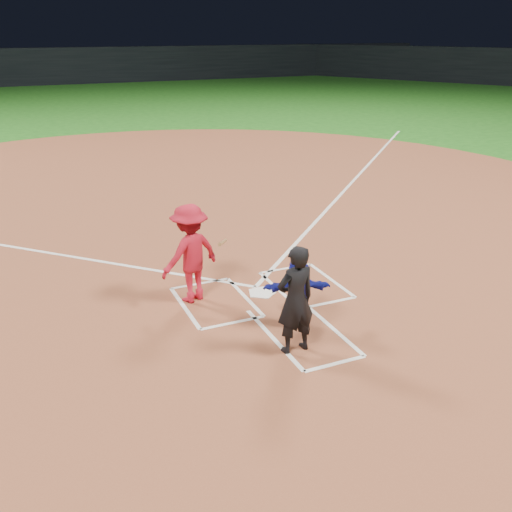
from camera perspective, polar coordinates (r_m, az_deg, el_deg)
name	(u,v)px	position (r m, az deg, el deg)	size (l,w,h in m)	color
ground	(262,294)	(11.33, 0.58, -3.77)	(120.00, 120.00, 0.00)	#1A5A16
home_plate_dirt	(176,210)	(16.61, -7.99, 4.53)	(28.00, 28.00, 0.01)	brown
stadium_wall_far	(44,66)	(57.55, -20.46, 17.34)	(80.00, 1.20, 3.20)	black
home_plate	(262,293)	(11.32, 0.58, -3.68)	(0.60, 0.60, 0.02)	white
catcher	(298,292)	(9.91, 4.19, -3.58)	(1.19, 0.38, 1.29)	#13199B
umpire	(296,300)	(9.01, 3.97, -4.41)	(0.66, 0.44, 1.82)	black
chalk_markings	(183,217)	(15.95, -7.27, 3.87)	(28.35, 17.32, 0.01)	white
batter_at_plate	(190,253)	(10.76, -6.59, 0.25)	(1.53, 1.09, 1.91)	#B21326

